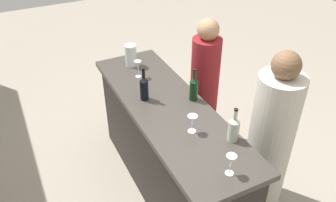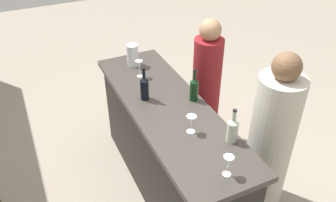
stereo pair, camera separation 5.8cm
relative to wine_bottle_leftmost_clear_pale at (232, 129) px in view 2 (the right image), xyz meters
The scene contains 11 objects.
ground_plane 1.28m from the wine_bottle_leftmost_clear_pale, 21.49° to the left, with size 12.00×12.00×0.00m, color #9E9384.
bar_counter 0.88m from the wine_bottle_leftmost_clear_pale, 21.49° to the left, with size 2.08×0.64×1.00m.
wine_bottle_leftmost_clear_pale is the anchor object (origin of this frame).
wine_bottle_second_left_dark_green 0.59m from the wine_bottle_leftmost_clear_pale, ahead, with size 0.07×0.07×0.30m.
wine_bottle_center_near_black 0.87m from the wine_bottle_leftmost_clear_pale, 25.41° to the left, with size 0.07×0.07×0.31m.
wine_glass_near_left 0.35m from the wine_bottle_leftmost_clear_pale, 141.83° to the left, with size 0.07×0.07×0.16m.
wine_glass_near_center 0.31m from the wine_bottle_leftmost_clear_pale, 46.00° to the left, with size 0.08×0.08×0.15m.
wine_glass_near_right 1.19m from the wine_bottle_leftmost_clear_pale, 13.24° to the left, with size 0.07×0.07×0.17m.
water_pitcher 1.43m from the wine_bottle_leftmost_clear_pale, 10.01° to the left, with size 0.12×0.12×0.22m.
person_left_guest 0.66m from the wine_bottle_leftmost_clear_pale, 77.23° to the right, with size 0.40×0.40×1.55m.
person_center_guest 1.34m from the wine_bottle_leftmost_clear_pale, 22.86° to the right, with size 0.40×0.40×1.45m.
Camera 2 is at (-2.20, 1.03, 2.72)m, focal length 37.64 mm.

